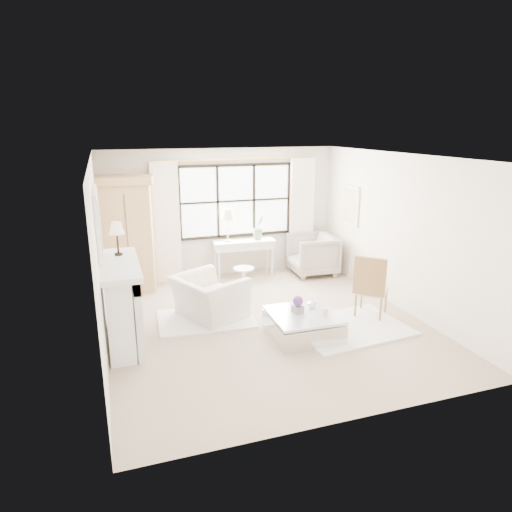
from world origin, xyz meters
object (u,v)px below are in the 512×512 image
Objects in this scene: armoire at (126,233)px; club_armchair at (209,297)px; console_table at (244,258)px; coffee_table at (303,325)px.

club_armchair is at bearing -48.04° from armoire.
armoire is 2.50m from console_table.
club_armchair is (-1.21, -1.92, -0.04)m from console_table.
console_table is at bearing -57.48° from club_armchair.
console_table is 2.26m from club_armchair.
console_table is 3.11m from coffee_table.
armoire is 2.33m from club_armchair.
console_table reaches higher than club_armchair.
coffee_table is (-0.00, -3.10, -0.22)m from console_table.
club_armchair is 1.09× the size of coffee_table.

